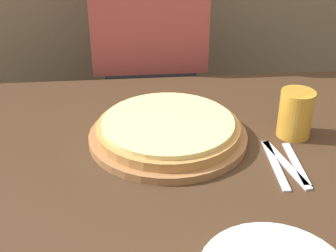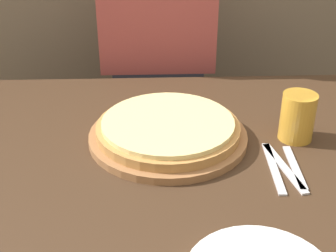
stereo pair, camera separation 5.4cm
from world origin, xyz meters
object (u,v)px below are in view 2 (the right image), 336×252
dinner_knife (284,167)px  spoon (295,167)px  fork (274,168)px  diner_person (158,83)px  pizza_on_board (168,131)px  beer_glass (298,115)px

dinner_knife → spoon: 0.03m
fork → dinner_knife: bearing=0.0°
fork → diner_person: bearing=109.4°
fork → dinner_knife: same height
fork → spoon: (0.05, -0.00, 0.00)m
dinner_knife → diner_person: diner_person is taller
spoon → pizza_on_board: bearing=153.9°
pizza_on_board → diner_person: diner_person is taller
dinner_knife → fork: bearing=180.0°
pizza_on_board → beer_glass: 0.33m
fork → spoon: size_ratio=1.18×
pizza_on_board → diner_person: 0.60m
diner_person → fork: bearing=-70.6°
pizza_on_board → dinner_knife: bearing=-28.2°
fork → pizza_on_board: bearing=149.3°
diner_person → pizza_on_board: bearing=-88.5°
beer_glass → diner_person: size_ratio=0.09×
pizza_on_board → beer_glass: (0.33, -0.01, 0.04)m
spoon → beer_glass: bearing=74.6°
pizza_on_board → fork: 0.28m
fork → diner_person: size_ratio=0.16×
fork → dinner_knife: 0.03m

